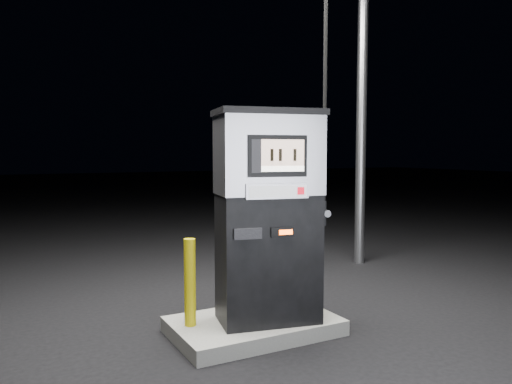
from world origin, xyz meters
name	(u,v)px	position (x,y,z in m)	size (l,w,h in m)	color
ground	(254,333)	(0.00, 0.00, 0.00)	(80.00, 80.00, 0.00)	black
pump_island	(254,326)	(0.00, 0.00, 0.07)	(1.60, 1.00, 0.15)	slate
fuel_dispenser	(268,214)	(0.11, -0.10, 1.20)	(1.18, 0.80, 4.25)	black
bollard_left	(190,282)	(-0.62, 0.12, 0.57)	(0.11, 0.11, 0.84)	#C3B10A
bollard_right	(318,265)	(0.74, -0.04, 0.62)	(0.13, 0.13, 0.94)	#C3B10A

